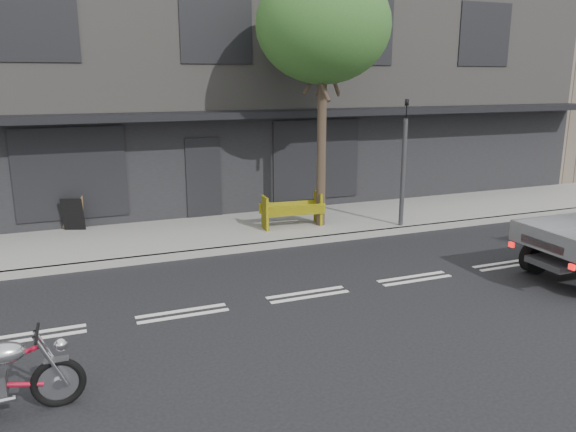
{
  "coord_description": "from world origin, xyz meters",
  "views": [
    {
      "loc": [
        -4.04,
        -9.19,
        4.03
      ],
      "look_at": [
        -0.21,
        0.5,
        1.46
      ],
      "focal_mm": 35.0,
      "sensor_mm": 36.0,
      "label": 1
    }
  ],
  "objects_px": {
    "traffic_light_pole": "(403,170)",
    "street_tree": "(323,26)",
    "sandwich_board": "(73,214)",
    "construction_barrier": "(295,212)"
  },
  "relations": [
    {
      "from": "construction_barrier",
      "to": "sandwich_board",
      "type": "relative_size",
      "value": 1.89
    },
    {
      "from": "street_tree",
      "to": "construction_barrier",
      "type": "bearing_deg",
      "value": -170.46
    },
    {
      "from": "street_tree",
      "to": "sandwich_board",
      "type": "height_order",
      "value": "street_tree"
    },
    {
      "from": "street_tree",
      "to": "construction_barrier",
      "type": "distance_m",
      "value": 4.74
    },
    {
      "from": "traffic_light_pole",
      "to": "street_tree",
      "type": "bearing_deg",
      "value": 156.97
    },
    {
      "from": "traffic_light_pole",
      "to": "construction_barrier",
      "type": "distance_m",
      "value": 3.06
    },
    {
      "from": "traffic_light_pole",
      "to": "construction_barrier",
      "type": "bearing_deg",
      "value": 165.57
    },
    {
      "from": "construction_barrier",
      "to": "sandwich_board",
      "type": "xyz_separation_m",
      "value": [
        -5.45,
        1.93,
        -0.02
      ]
    },
    {
      "from": "construction_barrier",
      "to": "sandwich_board",
      "type": "bearing_deg",
      "value": 160.49
    },
    {
      "from": "street_tree",
      "to": "traffic_light_pole",
      "type": "relative_size",
      "value": 1.93
    }
  ]
}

